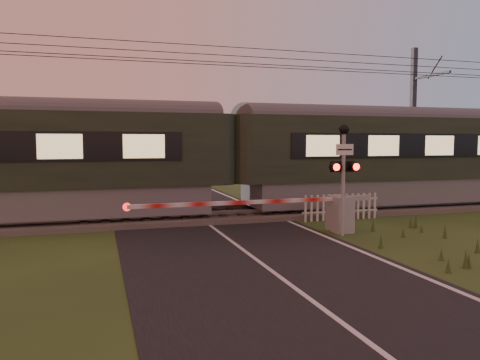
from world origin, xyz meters
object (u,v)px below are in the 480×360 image
object	(u,v)px
picket_fence	(341,207)
catenary_mast	(414,122)
boom_gate	(328,212)
train	(227,157)
crossing_signal	(344,159)

from	to	relation	value
picket_fence	catenary_mast	world-z (taller)	catenary_mast
boom_gate	picket_fence	size ratio (longest dim) A/B	2.53
picket_fence	train	bearing A→B (deg)	152.15
train	catenary_mast	bearing A→B (deg)	13.07
train	boom_gate	size ratio (longest dim) A/B	5.54
picket_fence	catenary_mast	size ratio (longest dim) A/B	0.42
boom_gate	train	bearing A→B (deg)	119.51
boom_gate	crossing_signal	xyz separation A→B (m)	(0.13, -0.63, 1.61)
train	boom_gate	bearing A→B (deg)	-60.49
picket_fence	catenary_mast	distance (m)	7.96
train	crossing_signal	xyz separation A→B (m)	(2.25, -4.38, 0.04)
picket_fence	catenary_mast	xyz separation A→B (m)	(6.01, 4.12, 3.20)
crossing_signal	catenary_mast	bearing A→B (deg)	41.98
train	boom_gate	world-z (taller)	train
boom_gate	catenary_mast	distance (m)	10.04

